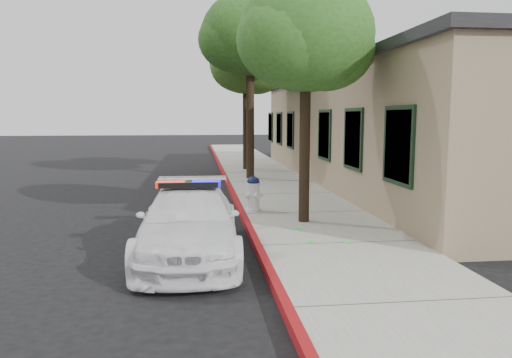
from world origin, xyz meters
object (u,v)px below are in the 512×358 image
Objects in this scene: street_tree_near at (306,39)px; street_tree_far at (247,66)px; clapboard_building at (400,128)px; street_tree_mid at (251,39)px; police_car at (189,222)px; fire_hydrant at (253,193)px.

street_tree_far reaches higher than street_tree_near.
street_tree_mid reaches higher than clapboard_building.
street_tree_near is at bearing -127.06° from clapboard_building.
street_tree_mid is (-5.67, 0.99, 3.38)m from clapboard_building.
street_tree_mid is at bearing 92.51° from street_tree_near.
street_tree_mid is at bearing -93.30° from street_tree_far.
police_car is (-7.92, -9.03, -1.49)m from clapboard_building.
street_tree_far is (-0.16, 11.39, 0.58)m from street_tree_near.
fire_hydrant is at bearing -94.93° from street_tree_far.
street_tree_mid reaches higher than street_tree_near.
police_car is 14.23m from street_tree_far.
street_tree_mid is (2.25, 10.02, 4.86)m from police_car.
street_tree_far reaches higher than police_car.
police_car is at bearing -100.33° from street_tree_far.
street_tree_far is at bearing 86.70° from street_tree_mid.
fire_hydrant is 10.89m from street_tree_far.
street_tree_near is at bearing -89.20° from street_tree_far.
police_car is 0.81× the size of street_tree_near.
clapboard_building is 22.90× the size of fire_hydrant.
street_tree_mid reaches higher than street_tree_far.
street_tree_mid is at bearing 78.76° from police_car.
police_car is at bearing -139.05° from fire_hydrant.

